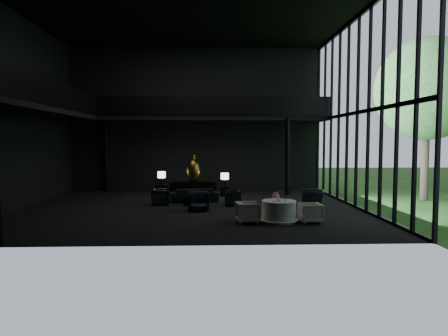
{
  "coord_description": "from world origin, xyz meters",
  "views": [
    {
      "loc": [
        0.79,
        -16.59,
        2.82
      ],
      "look_at": [
        1.38,
        0.5,
        1.65
      ],
      "focal_mm": 32.0,
      "sensor_mm": 36.0,
      "label": 1
    }
  ],
  "objects_px": {
    "table_lamp_right": "(225,177)",
    "bronze_urn": "(193,170)",
    "lounge_armchair_west": "(160,196)",
    "window_armchair": "(313,195)",
    "dining_chair_west": "(248,211)",
    "child": "(276,197)",
    "console": "(193,189)",
    "table_lamp_left": "(162,175)",
    "lounge_armchair_east": "(233,198)",
    "dining_chair_east": "(310,212)",
    "sofa": "(194,192)",
    "lounge_armchair_south": "(198,200)",
    "side_table_left": "(162,190)",
    "dining_chair_north": "(275,208)",
    "dining_table": "(279,213)",
    "side_table_right": "(225,191)",
    "coffee_table": "(196,200)"
  },
  "relations": [
    {
      "from": "bronze_urn",
      "to": "table_lamp_left",
      "type": "distance_m",
      "value": 1.62
    },
    {
      "from": "console",
      "to": "lounge_armchair_south",
      "type": "relative_size",
      "value": 2.56
    },
    {
      "from": "table_lamp_right",
      "to": "bronze_urn",
      "type": "bearing_deg",
      "value": 175.79
    },
    {
      "from": "dining_chair_west",
      "to": "lounge_armchair_east",
      "type": "bearing_deg",
      "value": -0.64
    },
    {
      "from": "lounge_armchair_east",
      "to": "window_armchair",
      "type": "distance_m",
      "value": 3.48
    },
    {
      "from": "dining_table",
      "to": "table_lamp_left",
      "type": "bearing_deg",
      "value": 126.35
    },
    {
      "from": "lounge_armchair_south",
      "to": "child",
      "type": "distance_m",
      "value": 3.22
    },
    {
      "from": "dining_chair_west",
      "to": "child",
      "type": "distance_m",
      "value": 1.59
    },
    {
      "from": "table_lamp_left",
      "to": "lounge_armchair_east",
      "type": "distance_m",
      "value": 4.64
    },
    {
      "from": "side_table_left",
      "to": "child",
      "type": "height_order",
      "value": "child"
    },
    {
      "from": "dining_table",
      "to": "child",
      "type": "xyz_separation_m",
      "value": [
        0.06,
        0.99,
        0.41
      ]
    },
    {
      "from": "dining_table",
      "to": "child",
      "type": "height_order",
      "value": "child"
    },
    {
      "from": "lounge_armchair_west",
      "to": "window_armchair",
      "type": "relative_size",
      "value": 0.74
    },
    {
      "from": "table_lamp_left",
      "to": "sofa",
      "type": "height_order",
      "value": "table_lamp_left"
    },
    {
      "from": "dining_table",
      "to": "dining_chair_west",
      "type": "distance_m",
      "value": 1.09
    },
    {
      "from": "bronze_urn",
      "to": "lounge_armchair_south",
      "type": "relative_size",
      "value": 1.51
    },
    {
      "from": "lounge_armchair_east",
      "to": "dining_chair_east",
      "type": "distance_m",
      "value": 4.45
    },
    {
      "from": "dining_chair_north",
      "to": "dining_chair_west",
      "type": "xyz_separation_m",
      "value": [
        -1.1,
        -0.99,
        0.06
      ]
    },
    {
      "from": "coffee_table",
      "to": "side_table_right",
      "type": "bearing_deg",
      "value": 64.49
    },
    {
      "from": "console",
      "to": "table_lamp_left",
      "type": "distance_m",
      "value": 1.75
    },
    {
      "from": "dining_chair_west",
      "to": "child",
      "type": "height_order",
      "value": "child"
    },
    {
      "from": "side_table_right",
      "to": "dining_chair_east",
      "type": "height_order",
      "value": "dining_chair_east"
    },
    {
      "from": "dining_chair_east",
      "to": "console",
      "type": "bearing_deg",
      "value": -148.68
    },
    {
      "from": "dining_chair_north",
      "to": "dining_chair_east",
      "type": "bearing_deg",
      "value": 141.29
    },
    {
      "from": "side_table_right",
      "to": "table_lamp_right",
      "type": "distance_m",
      "value": 0.76
    },
    {
      "from": "sofa",
      "to": "window_armchair",
      "type": "xyz_separation_m",
      "value": [
        5.2,
        -1.39,
        0.01
      ]
    },
    {
      "from": "window_armchair",
      "to": "child",
      "type": "relative_size",
      "value": 1.82
    },
    {
      "from": "sofa",
      "to": "lounge_armchair_south",
      "type": "distance_m",
      "value": 2.45
    },
    {
      "from": "dining_chair_west",
      "to": "child",
      "type": "bearing_deg",
      "value": -52.57
    },
    {
      "from": "table_lamp_right",
      "to": "window_armchair",
      "type": "bearing_deg",
      "value": -39.94
    },
    {
      "from": "lounge_armchair_east",
      "to": "dining_chair_west",
      "type": "xyz_separation_m",
      "value": [
        0.31,
        -3.63,
        0.06
      ]
    },
    {
      "from": "dining_chair_north",
      "to": "window_armchair",
      "type": "bearing_deg",
      "value": -123.15
    },
    {
      "from": "console",
      "to": "side_table_left",
      "type": "height_order",
      "value": "console"
    },
    {
      "from": "side_table_left",
      "to": "lounge_armchair_west",
      "type": "height_order",
      "value": "lounge_armchair_west"
    },
    {
      "from": "side_table_right",
      "to": "dining_chair_west",
      "type": "distance_m",
      "value": 6.76
    },
    {
      "from": "bronze_urn",
      "to": "dining_table",
      "type": "relative_size",
      "value": 1.03
    },
    {
      "from": "bronze_urn",
      "to": "dining_chair_north",
      "type": "bearing_deg",
      "value": -60.14
    },
    {
      "from": "dining_table",
      "to": "child",
      "type": "relative_size",
      "value": 2.32
    },
    {
      "from": "table_lamp_right",
      "to": "dining_chair_east",
      "type": "height_order",
      "value": "table_lamp_right"
    },
    {
      "from": "bronze_urn",
      "to": "dining_chair_north",
      "type": "relative_size",
      "value": 2.0
    },
    {
      "from": "side_table_left",
      "to": "lounge_armchair_south",
      "type": "distance_m",
      "value": 4.7
    },
    {
      "from": "side_table_right",
      "to": "window_armchair",
      "type": "bearing_deg",
      "value": -41.52
    },
    {
      "from": "lounge_armchair_east",
      "to": "dining_chair_north",
      "type": "relative_size",
      "value": 0.99
    },
    {
      "from": "side_table_left",
      "to": "lounge_armchair_west",
      "type": "relative_size",
      "value": 0.77
    },
    {
      "from": "lounge_armchair_east",
      "to": "dining_chair_east",
      "type": "bearing_deg",
      "value": 37.66
    },
    {
      "from": "table_lamp_left",
      "to": "lounge_armchair_east",
      "type": "relative_size",
      "value": 0.98
    },
    {
      "from": "sofa",
      "to": "dining_chair_west",
      "type": "distance_m",
      "value": 5.24
    },
    {
      "from": "dining_chair_east",
      "to": "dining_chair_west",
      "type": "relative_size",
      "value": 0.88
    },
    {
      "from": "table_lamp_left",
      "to": "table_lamp_right",
      "type": "relative_size",
      "value": 0.99
    },
    {
      "from": "table_lamp_left",
      "to": "table_lamp_right",
      "type": "distance_m",
      "value": 3.2
    }
  ]
}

